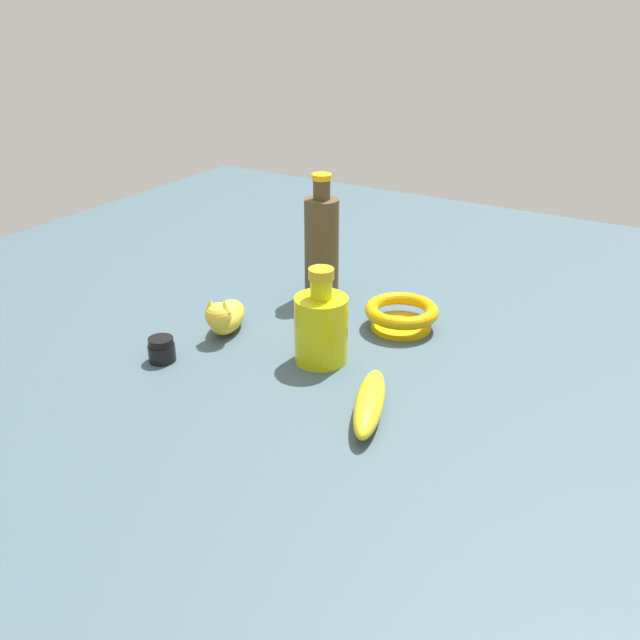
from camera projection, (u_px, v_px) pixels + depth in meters
name	position (u px, v px, depth m)	size (l,w,h in m)	color
ground	(320.00, 340.00, 1.28)	(2.00, 2.00, 0.00)	#384C56
bottle_short	(321.00, 326.00, 1.19)	(0.09, 0.09, 0.17)	#C2BC0F
bowl	(402.00, 314.00, 1.32)	(0.14, 0.14, 0.05)	#CCA208
nail_polish_jar	(162.00, 350.00, 1.21)	(0.05, 0.05, 0.04)	black
bottle_tall	(322.00, 245.00, 1.42)	(0.07, 0.07, 0.26)	#4C3B22
cat_figurine	(225.00, 316.00, 1.30)	(0.14, 0.09, 0.08)	gold
banana	(370.00, 403.00, 1.05)	(0.19, 0.04, 0.04)	gold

